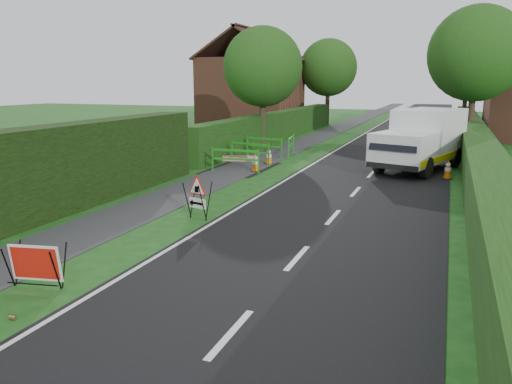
% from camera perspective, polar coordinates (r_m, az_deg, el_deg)
% --- Properties ---
extents(ground, '(120.00, 120.00, 0.00)m').
position_cam_1_polar(ground, '(10.85, -9.71, -7.59)').
color(ground, '#174814').
rests_on(ground, ground).
extents(road_surface, '(6.00, 90.00, 0.02)m').
position_cam_1_polar(road_surface, '(43.95, 17.51, 7.14)').
color(road_surface, black).
rests_on(road_surface, ground).
extents(footpath, '(2.00, 90.00, 0.02)m').
position_cam_1_polar(footpath, '(44.64, 10.40, 7.58)').
color(footpath, '#2D2D30').
rests_on(footpath, ground).
extents(hedge_west_far, '(1.00, 24.00, 1.80)m').
position_cam_1_polar(hedge_west_far, '(32.60, 2.55, 6.01)').
color(hedge_west_far, '#14380F').
rests_on(hedge_west_far, ground).
extents(hedge_east, '(1.20, 50.00, 1.50)m').
position_cam_1_polar(hedge_east, '(25.01, 23.63, 2.98)').
color(hedge_east, '#14380F').
rests_on(hedge_east, ground).
extents(house_west, '(7.50, 7.40, 7.88)m').
position_cam_1_polar(house_west, '(41.63, -0.48, 11.43)').
color(house_west, brown).
rests_on(house_west, ground).
extents(tree_nw, '(4.40, 4.40, 6.70)m').
position_cam_1_polar(tree_nw, '(28.50, 0.78, 14.11)').
color(tree_nw, '#2D2116').
rests_on(tree_nw, ground).
extents(tree_ne, '(5.20, 5.20, 7.79)m').
position_cam_1_polar(tree_ne, '(30.76, 23.89, 14.25)').
color(tree_ne, '#2D2116').
rests_on(tree_ne, ground).
extents(tree_fw, '(4.80, 4.80, 7.24)m').
position_cam_1_polar(tree_fw, '(43.86, 8.28, 13.88)').
color(tree_fw, '#2D2116').
rests_on(tree_fw, ground).
extents(tree_fe, '(4.20, 4.20, 6.33)m').
position_cam_1_polar(tree_fe, '(46.72, 22.99, 12.21)').
color(tree_fe, '#2D2116').
rests_on(tree_fe, ground).
extents(red_rect_sign, '(1.05, 0.76, 0.82)m').
position_cam_1_polar(red_rect_sign, '(9.94, -23.91, -7.52)').
color(red_rect_sign, black).
rests_on(red_rect_sign, ground).
extents(triangle_sign, '(0.85, 0.85, 1.03)m').
position_cam_1_polar(triangle_sign, '(13.59, -6.83, -0.22)').
color(triangle_sign, black).
rests_on(triangle_sign, ground).
extents(works_van, '(3.71, 5.92, 2.53)m').
position_cam_1_polar(works_van, '(22.35, 18.44, 5.84)').
color(works_van, silver).
rests_on(works_van, ground).
extents(traffic_cone_0, '(0.38, 0.38, 0.79)m').
position_cam_1_polar(traffic_cone_0, '(20.66, 21.09, 2.48)').
color(traffic_cone_0, black).
rests_on(traffic_cone_0, ground).
extents(traffic_cone_1, '(0.38, 0.38, 0.79)m').
position_cam_1_polar(traffic_cone_1, '(22.50, 19.20, 3.39)').
color(traffic_cone_1, black).
rests_on(traffic_cone_1, ground).
extents(traffic_cone_2, '(0.38, 0.38, 0.79)m').
position_cam_1_polar(traffic_cone_2, '(24.53, 21.31, 3.93)').
color(traffic_cone_2, black).
rests_on(traffic_cone_2, ground).
extents(traffic_cone_3, '(0.38, 0.38, 0.79)m').
position_cam_1_polar(traffic_cone_3, '(20.85, -0.04, 3.41)').
color(traffic_cone_3, black).
rests_on(traffic_cone_3, ground).
extents(traffic_cone_4, '(0.38, 0.38, 0.79)m').
position_cam_1_polar(traffic_cone_4, '(22.78, 1.49, 4.19)').
color(traffic_cone_4, black).
rests_on(traffic_cone_4, ground).
extents(ped_barrier_0, '(2.08, 0.55, 1.00)m').
position_cam_1_polar(ped_barrier_0, '(20.66, -2.40, 3.98)').
color(ped_barrier_0, '#1E8618').
rests_on(ped_barrier_0, ground).
extents(ped_barrier_1, '(2.09, 0.74, 1.00)m').
position_cam_1_polar(ped_barrier_1, '(22.81, -0.71, 4.80)').
color(ped_barrier_1, '#1E8618').
rests_on(ped_barrier_1, ground).
extents(ped_barrier_2, '(2.09, 0.74, 1.00)m').
position_cam_1_polar(ped_barrier_2, '(24.92, 0.93, 5.46)').
color(ped_barrier_2, '#1E8618').
rests_on(ped_barrier_2, ground).
extents(ped_barrier_3, '(0.69, 2.09, 1.00)m').
position_cam_1_polar(ped_barrier_3, '(25.50, 4.06, 5.59)').
color(ped_barrier_3, '#1E8618').
rests_on(ped_barrier_3, ground).
extents(redwhite_plank, '(1.47, 0.38, 0.25)m').
position_cam_1_polar(redwhite_plank, '(21.62, -1.88, 2.68)').
color(redwhite_plank, red).
rests_on(redwhite_plank, ground).
extents(litter_can, '(0.12, 0.07, 0.07)m').
position_cam_1_polar(litter_can, '(9.04, -26.04, -12.97)').
color(litter_can, '#BF7F4C').
rests_on(litter_can, ground).
extents(hatchback_car, '(2.72, 4.35, 1.38)m').
position_cam_1_polar(hatchback_car, '(33.23, 16.76, 6.81)').
color(hatchback_car, silver).
rests_on(hatchback_car, ground).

